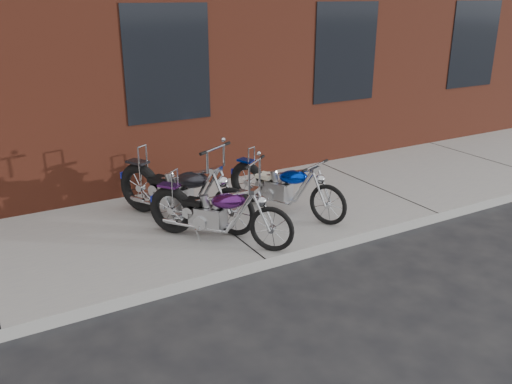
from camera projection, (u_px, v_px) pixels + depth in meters
ground at (265, 270)px, 6.71m from camera, size 120.00×120.00×0.00m
sidewalk at (213, 223)px, 7.91m from camera, size 22.00×3.00×0.15m
chopper_purple at (216, 214)px, 7.03m from camera, size 1.34×1.71×1.17m
chopper_blue at (283, 188)px, 7.99m from camera, size 0.89×1.93×0.89m
chopper_third at (181, 194)px, 7.62m from camera, size 1.24×2.11×1.19m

